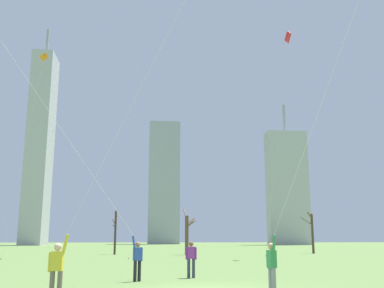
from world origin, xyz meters
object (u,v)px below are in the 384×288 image
distant_kite_low_near_trees_red (286,51)px  bare_tree_center (187,233)px  kite_flyer_foreground_left_teal (302,178)px  bystander_strolling_midfield (191,257)px  kite_flyer_midfield_left_pink (131,117)px  bare_tree_leftmost (115,231)px  bare_tree_far_right_edge (312,232)px  distant_kite_drifting_left_orange (40,77)px  kite_flyer_midfield_right_yellow (105,209)px

distant_kite_low_near_trees_red → bare_tree_center: distant_kite_low_near_trees_red is taller
kite_flyer_foreground_left_teal → bystander_strolling_midfield: size_ratio=8.04×
kite_flyer_midfield_left_pink → bare_tree_leftmost: bearing=94.2°
kite_flyer_foreground_left_teal → kite_flyer_midfield_left_pink: (-5.19, -0.01, 1.74)m
bare_tree_far_right_edge → distant_kite_low_near_trees_red: bearing=-117.7°
bystander_strolling_midfield → distant_kite_low_near_trees_red: bearing=60.3°
kite_flyer_midfield_left_pink → bare_tree_far_right_edge: bearing=62.9°
bystander_strolling_midfield → bare_tree_leftmost: (-5.49, 31.29, 1.67)m
kite_flyer_foreground_left_teal → distant_kite_drifting_left_orange: (-15.28, 29.70, 13.68)m
bare_tree_center → distant_kite_drifting_left_orange: bearing=-153.1°
distant_kite_drifting_left_orange → bare_tree_far_right_edge: 35.52m
kite_flyer_midfield_right_yellow → bare_tree_center: (6.26, 31.96, -0.53)m
kite_flyer_foreground_left_teal → distant_kite_low_near_trees_red: distant_kite_low_near_trees_red is taller
kite_flyer_foreground_left_teal → bare_tree_center: 37.44m
bystander_strolling_midfield → distant_kite_drifting_left_orange: (-12.70, 21.83, 16.33)m
kite_flyer_midfield_right_yellow → bare_tree_center: size_ratio=2.46×
distant_kite_drifting_left_orange → kite_flyer_midfield_left_pink: bearing=-71.2°
kite_flyer_foreground_left_teal → bare_tree_center: bearing=90.1°
kite_flyer_midfield_left_pink → distant_kite_drifting_left_orange: size_ratio=0.90×
bare_tree_center → kite_flyer_midfield_left_pink: bearing=-97.8°
kite_flyer_midfield_right_yellow → distant_kite_drifting_left_orange: distant_kite_drifting_left_orange is taller
kite_flyer_midfield_left_pink → bystander_strolling_midfield: size_ratio=11.03×
bare_tree_leftmost → kite_flyer_midfield_left_pink: bearing=-85.8°
bystander_strolling_midfield → distant_kite_low_near_trees_red: distant_kite_low_near_trees_red is taller
kite_flyer_midfield_right_yellow → bare_tree_far_right_edge: bearing=58.0°
kite_flyer_midfield_right_yellow → kite_flyer_foreground_left_teal: bearing=-40.9°
bare_tree_far_right_edge → kite_flyer_foreground_left_teal: bearing=-110.9°
bare_tree_far_right_edge → bare_tree_center: bare_tree_center is taller
kite_flyer_midfield_right_yellow → bare_tree_leftmost: kite_flyer_midfield_right_yellow is taller
bystander_strolling_midfield → bare_tree_leftmost: 31.82m
bare_tree_far_right_edge → bare_tree_center: size_ratio=0.94×
bare_tree_far_right_edge → bare_tree_leftmost: bearing=-177.6°
bare_tree_far_right_edge → bare_tree_center: 15.63m
kite_flyer_foreground_left_teal → bare_tree_center: size_ratio=2.54×
kite_flyer_midfield_left_pink → bare_tree_center: (5.14, 37.44, -2.90)m
bystander_strolling_midfield → bare_tree_leftmost: bare_tree_leftmost is taller
distant_kite_drifting_left_orange → bare_tree_leftmost: bearing=52.7°
kite_flyer_midfield_left_pink → distant_kite_drifting_left_orange: distant_kite_drifting_left_orange is taller
distant_kite_low_near_trees_red → bare_tree_center: (-9.45, 8.57, -18.24)m
kite_flyer_midfield_left_pink → bare_tree_leftmost: (-2.88, 39.18, -2.73)m
kite_flyer_midfield_right_yellow → distant_kite_drifting_left_orange: (-8.97, 24.24, 14.31)m
kite_flyer_midfield_left_pink → bare_tree_leftmost: kite_flyer_midfield_left_pink is taller
kite_flyer_midfield_left_pink → distant_kite_low_near_trees_red: (14.59, 28.86, 15.34)m
kite_flyer_foreground_left_teal → bare_tree_far_right_edge: 43.01m
kite_flyer_midfield_left_pink → kite_flyer_foreground_left_teal: bearing=0.1°
distant_kite_drifting_left_orange → bare_tree_leftmost: distant_kite_drifting_left_orange is taller
kite_flyer_midfield_left_pink → bare_tree_center: 37.90m
distant_kite_low_near_trees_red → bare_tree_center: size_ratio=4.44×
kite_flyer_foreground_left_teal → kite_flyer_midfield_left_pink: size_ratio=0.73×
kite_flyer_midfield_right_yellow → kite_flyer_midfield_left_pink: size_ratio=0.71×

